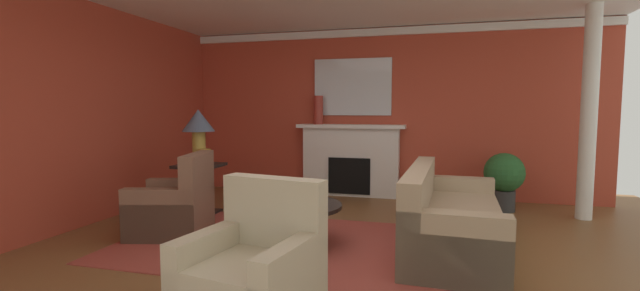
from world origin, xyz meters
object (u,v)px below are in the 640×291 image
sofa (449,222)px  armchair_near_window (175,208)px  coffee_table (295,214)px  mantel_mirror (352,87)px  armchair_facing_fireplace (254,276)px  side_table (200,186)px  vase_on_side_table (204,157)px  fireplace (351,162)px  table_lamp (198,126)px  vase_mantel_left (318,110)px  potted_plant (504,177)px

sofa → armchair_near_window: size_ratio=2.22×
armchair_near_window → coffee_table: (1.47, -0.01, 0.03)m
mantel_mirror → armchair_facing_fireplace: 4.71m
sofa → side_table: size_ratio=3.06×
coffee_table → vase_on_side_table: 1.81m
fireplace → armchair_near_window: bearing=-119.3°
armchair_near_window → fireplace: bearing=60.7°
armchair_near_window → table_lamp: size_ratio=1.29×
sofa → vase_mantel_left: size_ratio=4.48×
vase_on_side_table → potted_plant: vase_on_side_table is taller
sofa → fireplace: bearing=121.3°
side_table → vase_on_side_table: vase_on_side_table is taller
mantel_mirror → armchair_facing_fireplace: bearing=-87.9°
fireplace → potted_plant: 2.38m
side_table → fireplace: bearing=45.8°
coffee_table → side_table: 1.94m
fireplace → potted_plant: bearing=-12.2°
fireplace → sofa: 2.92m
fireplace → armchair_facing_fireplace: 4.35m
coffee_table → fireplace: bearing=88.6°
armchair_facing_fireplace → vase_on_side_table: (-1.77, 2.40, 0.50)m
sofa → vase_on_side_table: 3.21m
fireplace → vase_on_side_table: 2.53m
coffee_table → mantel_mirror: bearing=88.6°
sofa → vase_on_side_table: size_ratio=9.59×
armchair_near_window → coffee_table: bearing=-0.4°
armchair_near_window → vase_mantel_left: bearing=69.8°
armchair_near_window → potted_plant: size_ratio=1.16×
armchair_near_window → side_table: bearing=103.5°
fireplace → mantel_mirror: bearing=90.0°
armchair_near_window → vase_on_side_table: bearing=95.1°
fireplace → side_table: (-1.76, -1.81, -0.17)m
armchair_facing_fireplace → side_table: armchair_facing_fireplace is taller
armchair_facing_fireplace → coffee_table: bearing=98.2°
sofa → armchair_facing_fireplace: size_ratio=2.26×
armchair_facing_fireplace → coffee_table: size_ratio=0.95×
table_lamp → coffee_table: bearing=-28.9°
mantel_mirror → vase_mantel_left: mantel_mirror is taller
fireplace → table_lamp: size_ratio=2.40×
armchair_near_window → potted_plant: 4.46m
armchair_near_window → mantel_mirror: bearing=61.7°
mantel_mirror → armchair_facing_fireplace: size_ratio=1.38×
vase_mantel_left → sofa: bearing=-49.7°
vase_mantel_left → armchair_near_window: bearing=-110.2°
armchair_facing_fireplace → side_table: (-1.92, 2.52, 0.09)m
vase_on_side_table → potted_plant: bearing=20.0°
armchair_near_window → armchair_facing_fireplace: 2.33m
side_table → potted_plant: (4.08, 1.31, 0.09)m
side_table → potted_plant: 4.29m
vase_on_side_table → armchair_facing_fireplace: bearing=-53.6°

